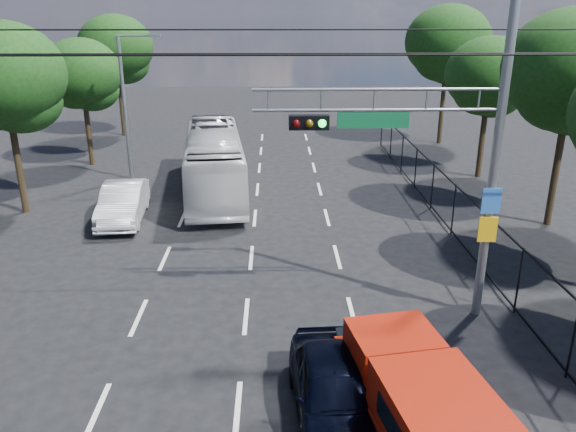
{
  "coord_description": "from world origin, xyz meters",
  "views": [
    {
      "loc": [
        0.84,
        -5.87,
        8.01
      ],
      "look_at": [
        1.19,
        8.49,
        2.8
      ],
      "focal_mm": 35.0,
      "sensor_mm": 36.0,
      "label": 1
    }
  ],
  "objects_px": {
    "navy_hatchback": "(333,390)",
    "signal_mast": "(451,130)",
    "red_pickup": "(415,399)",
    "white_van": "(123,202)",
    "white_bus": "(214,161)"
  },
  "relations": [
    {
      "from": "navy_hatchback",
      "to": "signal_mast",
      "type": "bearing_deg",
      "value": 49.52
    },
    {
      "from": "signal_mast",
      "to": "red_pickup",
      "type": "bearing_deg",
      "value": -109.68
    },
    {
      "from": "navy_hatchback",
      "to": "white_van",
      "type": "xyz_separation_m",
      "value": [
        -7.35,
        12.19,
        0.04
      ]
    },
    {
      "from": "navy_hatchback",
      "to": "red_pickup",
      "type": "bearing_deg",
      "value": -28.19
    },
    {
      "from": "red_pickup",
      "to": "navy_hatchback",
      "type": "relative_size",
      "value": 1.29
    },
    {
      "from": "navy_hatchback",
      "to": "white_van",
      "type": "distance_m",
      "value": 14.23
    },
    {
      "from": "red_pickup",
      "to": "white_van",
      "type": "relative_size",
      "value": 1.17
    },
    {
      "from": "white_van",
      "to": "navy_hatchback",
      "type": "bearing_deg",
      "value": -63.79
    },
    {
      "from": "white_van",
      "to": "white_bus",
      "type": "bearing_deg",
      "value": 43.75
    },
    {
      "from": "white_bus",
      "to": "signal_mast",
      "type": "bearing_deg",
      "value": -64.72
    },
    {
      "from": "red_pickup",
      "to": "navy_hatchback",
      "type": "distance_m",
      "value": 1.7
    },
    {
      "from": "red_pickup",
      "to": "navy_hatchback",
      "type": "xyz_separation_m",
      "value": [
        -1.51,
        0.72,
        -0.31
      ]
    },
    {
      "from": "red_pickup",
      "to": "white_bus",
      "type": "relative_size",
      "value": 0.5
    },
    {
      "from": "navy_hatchback",
      "to": "white_bus",
      "type": "bearing_deg",
      "value": 101.24
    },
    {
      "from": "signal_mast",
      "to": "white_bus",
      "type": "height_order",
      "value": "signal_mast"
    }
  ]
}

